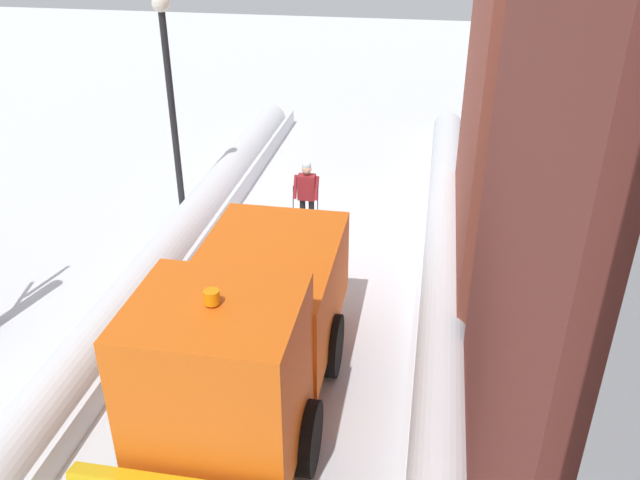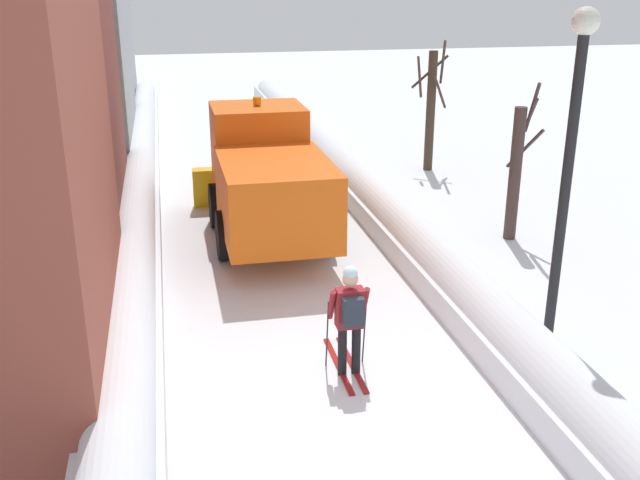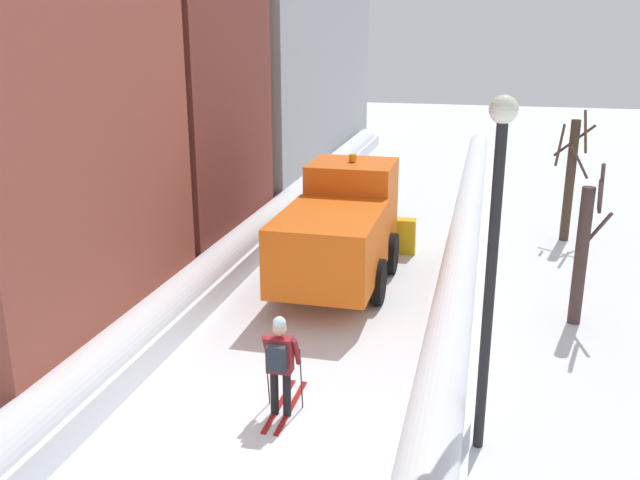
{
  "view_description": "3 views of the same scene",
  "coord_description": "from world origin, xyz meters",
  "px_view_note": "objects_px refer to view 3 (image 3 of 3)",
  "views": [
    {
      "loc": [
        -2.5,
        14.4,
        7.54
      ],
      "look_at": [
        -0.34,
        2.23,
        0.92
      ],
      "focal_mm": 37.15,
      "sensor_mm": 36.0,
      "label": 1
    },
    {
      "loc": [
        -2.15,
        -9.62,
        5.86
      ],
      "look_at": [
        0.49,
        2.72,
        1.25
      ],
      "focal_mm": 40.83,
      "sensor_mm": 36.0,
      "label": 2
    },
    {
      "loc": [
        3.5,
        -9.94,
        6.34
      ],
      "look_at": [
        -0.03,
        4.49,
        1.74
      ],
      "focal_mm": 38.95,
      "sensor_mm": 36.0,
      "label": 3
    }
  ],
  "objects_px": {
    "plow_truck": "(341,228)",
    "bare_tree_near": "(583,252)",
    "street_lamp": "(494,238)",
    "traffic_light_pole": "(180,164)",
    "skier": "(280,362)",
    "bare_tree_mid": "(570,177)"
  },
  "relations": [
    {
      "from": "skier",
      "to": "street_lamp",
      "type": "distance_m",
      "value": 4.09
    },
    {
      "from": "skier",
      "to": "street_lamp",
      "type": "relative_size",
      "value": 0.33
    },
    {
      "from": "bare_tree_mid",
      "to": "street_lamp",
      "type": "bearing_deg",
      "value": -100.93
    },
    {
      "from": "skier",
      "to": "bare_tree_near",
      "type": "height_order",
      "value": "bare_tree_near"
    },
    {
      "from": "traffic_light_pole",
      "to": "bare_tree_near",
      "type": "xyz_separation_m",
      "value": [
        9.23,
        0.19,
        -1.54
      ]
    },
    {
      "from": "plow_truck",
      "to": "traffic_light_pole",
      "type": "xyz_separation_m",
      "value": [
        -3.63,
        -1.37,
        1.71
      ]
    },
    {
      "from": "traffic_light_pole",
      "to": "bare_tree_near",
      "type": "distance_m",
      "value": 9.36
    },
    {
      "from": "skier",
      "to": "traffic_light_pole",
      "type": "relative_size",
      "value": 0.4
    },
    {
      "from": "plow_truck",
      "to": "skier",
      "type": "bearing_deg",
      "value": -87.01
    },
    {
      "from": "plow_truck",
      "to": "street_lamp",
      "type": "height_order",
      "value": "street_lamp"
    },
    {
      "from": "skier",
      "to": "plow_truck",
      "type": "bearing_deg",
      "value": 92.99
    },
    {
      "from": "street_lamp",
      "to": "plow_truck",
      "type": "bearing_deg",
      "value": 118.93
    },
    {
      "from": "plow_truck",
      "to": "bare_tree_near",
      "type": "height_order",
      "value": "bare_tree_near"
    },
    {
      "from": "plow_truck",
      "to": "street_lamp",
      "type": "relative_size",
      "value": 1.1
    },
    {
      "from": "traffic_light_pole",
      "to": "street_lamp",
      "type": "bearing_deg",
      "value": -35.51
    },
    {
      "from": "traffic_light_pole",
      "to": "street_lamp",
      "type": "distance_m",
      "value": 8.91
    },
    {
      "from": "skier",
      "to": "street_lamp",
      "type": "xyz_separation_m",
      "value": [
        3.28,
        -0.12,
        2.43
      ]
    },
    {
      "from": "skier",
      "to": "bare_tree_mid",
      "type": "height_order",
      "value": "bare_tree_mid"
    },
    {
      "from": "plow_truck",
      "to": "bare_tree_mid",
      "type": "relative_size",
      "value": 1.48
    },
    {
      "from": "plow_truck",
      "to": "bare_tree_near",
      "type": "bearing_deg",
      "value": -11.9
    },
    {
      "from": "bare_tree_near",
      "to": "street_lamp",
      "type": "bearing_deg",
      "value": -110.21
    },
    {
      "from": "street_lamp",
      "to": "skier",
      "type": "bearing_deg",
      "value": 177.85
    }
  ]
}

